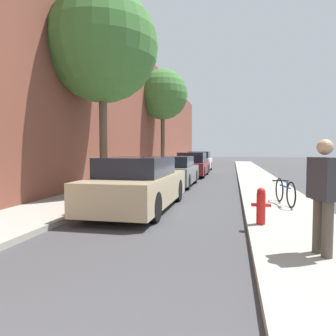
{
  "coord_description": "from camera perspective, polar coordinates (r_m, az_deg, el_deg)",
  "views": [
    {
      "loc": [
        1.61,
        -0.2,
        1.56
      ],
      "look_at": [
        -0.57,
        10.23,
        0.96
      ],
      "focal_mm": 33.23,
      "sensor_mm": 36.0,
      "label": 1
    }
  ],
  "objects": [
    {
      "name": "fire_hydrant",
      "position": [
        6.38,
        16.69,
        -6.59
      ],
      "size": [
        0.37,
        0.17,
        0.72
      ],
      "color": "red",
      "rests_on": "sidewalk_right"
    },
    {
      "name": "parked_car_grey",
      "position": [
        13.63,
        0.91,
        -0.68
      ],
      "size": [
        1.82,
        3.97,
        1.31
      ],
      "color": "black",
      "rests_on": "ground"
    },
    {
      "name": "sidewalk_left",
      "position": [
        16.88,
        -3.72,
        -1.87
      ],
      "size": [
        2.0,
        52.0,
        0.12
      ],
      "color": "#9E998E",
      "rests_on": "ground"
    },
    {
      "name": "parked_car_maroon",
      "position": [
        18.86,
        4.52,
        0.54
      ],
      "size": [
        1.7,
        4.34,
        1.44
      ],
      "color": "black",
      "rests_on": "ground"
    },
    {
      "name": "pedestrian",
      "position": [
        4.76,
        26.67,
        -3.8
      ],
      "size": [
        0.38,
        0.51,
        1.59
      ],
      "rotation": [
        0.0,
        0.0,
        1.92
      ],
      "color": "#4C473D",
      "rests_on": "sidewalk_right"
    },
    {
      "name": "parked_car_white",
      "position": [
        23.98,
        5.81,
        1.17
      ],
      "size": [
        1.71,
        3.99,
        1.47
      ],
      "color": "black",
      "rests_on": "ground"
    },
    {
      "name": "ground_plane",
      "position": [
        16.35,
        6.12,
        -2.26
      ],
      "size": [
        120.0,
        120.0,
        0.0
      ],
      "primitive_type": "plane",
      "color": "#3D3D3F"
    },
    {
      "name": "street_tree_near",
      "position": [
        11.59,
        -11.96,
        20.97
      ],
      "size": [
        3.81,
        3.81,
        6.9
      ],
      "color": "brown",
      "rests_on": "sidewalk_left"
    },
    {
      "name": "bicycle",
      "position": [
        8.86,
        20.64,
        -4.1
      ],
      "size": [
        0.44,
        1.62,
        0.67
      ],
      "rotation": [
        0.0,
        0.0,
        0.15
      ],
      "color": "black",
      "rests_on": "sidewalk_right"
    },
    {
      "name": "sidewalk_right",
      "position": [
        16.32,
        16.32,
        -2.17
      ],
      "size": [
        2.0,
        52.0,
        0.12
      ],
      "color": "#9E998E",
      "rests_on": "ground"
    },
    {
      "name": "building_facade_left",
      "position": [
        17.37,
        -8.14,
        10.75
      ],
      "size": [
        0.7,
        52.0,
        7.68
      ],
      "color": "brown",
      "rests_on": "ground"
    },
    {
      "name": "street_tree_far",
      "position": [
        21.36,
        -0.98,
        13.27
      ],
      "size": [
        3.34,
        3.34,
        6.86
      ],
      "color": "brown",
      "rests_on": "sidewalk_left"
    },
    {
      "name": "parked_car_champagne",
      "position": [
        8.28,
        -5.29,
        -2.97
      ],
      "size": [
        1.73,
        4.63,
        1.39
      ],
      "color": "black",
      "rests_on": "ground"
    }
  ]
}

